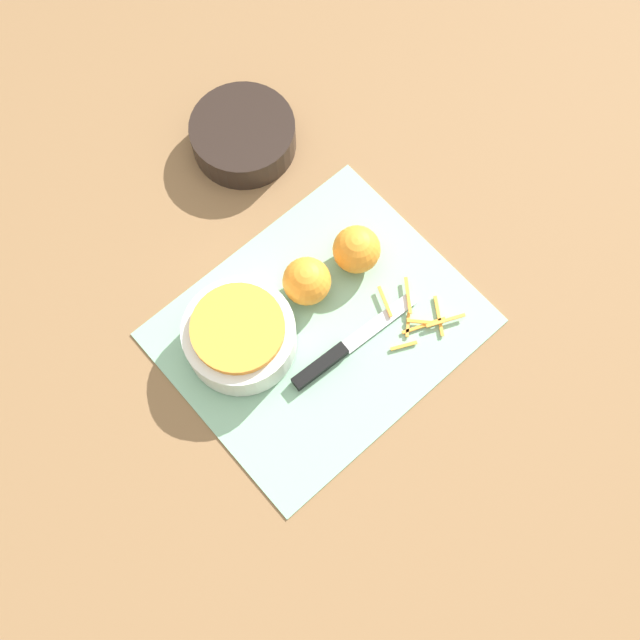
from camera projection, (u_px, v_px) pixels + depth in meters
The scene contains 8 objects.
ground_plane at pixel (320, 328), 1.17m from camera, with size 4.00×4.00×0.00m, color olive.
cutting_board at pixel (320, 327), 1.17m from camera, with size 0.46×0.38×0.01m.
bowl_speckled at pixel (240, 335), 1.12m from camera, with size 0.17×0.17×0.08m.
bowl_dark at pixel (243, 136), 1.26m from camera, with size 0.18×0.18×0.06m.
knife at pixel (334, 356), 1.14m from camera, with size 0.23×0.03×0.02m.
orange_left at pixel (357, 249), 1.17m from camera, with size 0.08×0.08×0.08m.
orange_right at pixel (307, 281), 1.15m from camera, with size 0.08×0.08×0.08m.
peel_pile at pixel (419, 318), 1.17m from camera, with size 0.13×0.13×0.01m.
Camera 1 is at (-0.25, -0.29, 1.11)m, focal length 42.00 mm.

